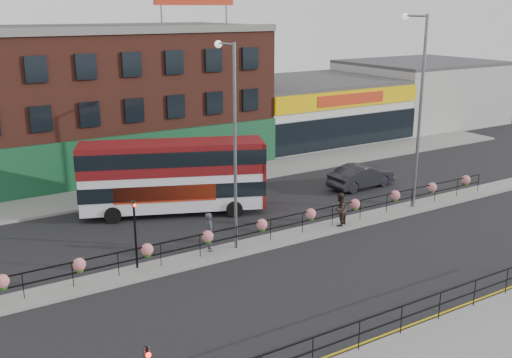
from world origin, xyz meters
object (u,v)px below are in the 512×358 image
double_decker_bus (173,170)px  pedestrian_a (210,232)px  lamp_column_west (232,129)px  lamp_column_east (418,96)px  pedestrian_b (340,209)px  car (361,176)px

double_decker_bus → pedestrian_a: double_decker_bus is taller
double_decker_bus → lamp_column_west: size_ratio=1.07×
double_decker_bus → lamp_column_east: lamp_column_east is taller
double_decker_bus → pedestrian_b: bearing=-46.7°
double_decker_bus → lamp_column_west: (0.23, -6.44, 3.42)m
pedestrian_a → lamp_column_east: lamp_column_east is taller
pedestrian_a → lamp_column_east: size_ratio=0.17×
double_decker_bus → lamp_column_west: lamp_column_west is taller
lamp_column_east → lamp_column_west: bearing=179.7°
double_decker_bus → pedestrian_b: size_ratio=5.78×
car → pedestrian_b: (-6.12, -5.16, 0.28)m
car → lamp_column_west: lamp_column_west is taller
double_decker_bus → lamp_column_east: (12.37, -6.50, 4.12)m
car → pedestrian_a: bearing=104.8°
pedestrian_b → lamp_column_east: lamp_column_east is taller
car → pedestrian_a: pedestrian_a is taller
double_decker_bus → car: 12.94m
pedestrian_b → lamp_column_west: lamp_column_west is taller
double_decker_bus → pedestrian_b: (6.56, -6.96, -1.53)m
pedestrian_a → double_decker_bus: bearing=7.2°
pedestrian_a → pedestrian_b: (7.58, -0.64, -0.05)m
pedestrian_a → pedestrian_b: pedestrian_a is taller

